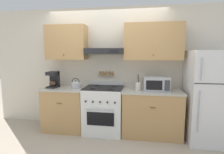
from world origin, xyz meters
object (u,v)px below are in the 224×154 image
at_px(microwave, 156,84).
at_px(stove_range, 104,109).
at_px(coffee_maker, 54,79).
at_px(utensil_crock, 138,86).
at_px(refrigerator, 209,97).
at_px(tea_kettle, 76,84).

bearing_deg(microwave, stove_range, -179.77).
relative_size(coffee_maker, microwave, 0.69).
relative_size(stove_range, microwave, 2.10).
height_order(stove_range, coffee_maker, coffee_maker).
xyz_separation_m(stove_range, utensil_crock, (0.68, -0.01, 0.51)).
height_order(refrigerator, tea_kettle, refrigerator).
height_order(tea_kettle, microwave, microwave).
distance_m(stove_range, refrigerator, 1.98).
relative_size(coffee_maker, utensil_crock, 1.09).
xyz_separation_m(refrigerator, microwave, (-0.92, 0.07, 0.20)).
relative_size(stove_range, utensil_crock, 3.31).
height_order(tea_kettle, coffee_maker, coffee_maker).
height_order(coffee_maker, utensil_crock, coffee_maker).
bearing_deg(utensil_crock, stove_range, 178.86).
bearing_deg(utensil_crock, refrigerator, -2.30).
relative_size(tea_kettle, microwave, 0.49).
bearing_deg(refrigerator, utensil_crock, 177.70).
relative_size(refrigerator, coffee_maker, 4.97).
distance_m(refrigerator, tea_kettle, 2.53).
distance_m(stove_range, tea_kettle, 0.77).
bearing_deg(refrigerator, tea_kettle, 178.85).
distance_m(refrigerator, microwave, 0.94).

